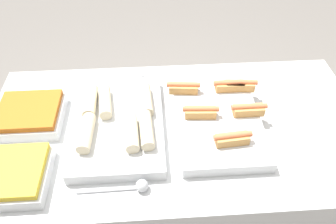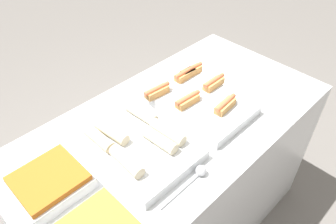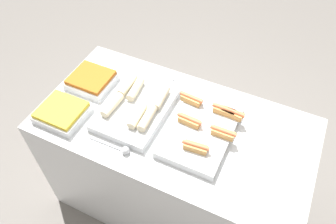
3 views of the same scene
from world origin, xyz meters
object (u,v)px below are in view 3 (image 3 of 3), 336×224
(tray_side_back, at_px, (92,80))
(serving_spoon_far, at_px, (169,80))
(serving_spoon_near, at_px, (122,149))
(tray_side_front, at_px, (62,113))
(tray_hotdogs, at_px, (202,129))
(tray_wraps, at_px, (137,106))

(tray_side_back, xyz_separation_m, serving_spoon_far, (0.43, 0.23, -0.02))
(tray_side_back, distance_m, serving_spoon_near, 0.56)
(serving_spoon_far, bearing_deg, tray_side_front, -129.22)
(tray_hotdogs, height_order, tray_side_front, tray_hotdogs)
(tray_wraps, xyz_separation_m, serving_spoon_far, (0.06, 0.29, -0.02))
(tray_wraps, xyz_separation_m, tray_side_back, (-0.36, 0.07, 0.00))
(tray_hotdogs, xyz_separation_m, tray_side_front, (-0.77, -0.24, 0.00))
(tray_hotdogs, height_order, tray_wraps, same)
(tray_side_front, bearing_deg, tray_side_back, 90.00)
(tray_side_front, bearing_deg, serving_spoon_far, 50.78)
(tray_side_back, distance_m, serving_spoon_far, 0.48)
(tray_hotdogs, relative_size, serving_spoon_far, 2.19)
(tray_hotdogs, xyz_separation_m, tray_wraps, (-0.40, -0.01, 0.00))
(tray_wraps, relative_size, serving_spoon_near, 2.11)
(tray_wraps, distance_m, serving_spoon_far, 0.30)
(tray_side_front, distance_m, tray_side_back, 0.30)
(tray_hotdogs, bearing_deg, tray_side_front, -162.68)
(tray_side_front, relative_size, serving_spoon_near, 1.05)
(tray_side_front, xyz_separation_m, serving_spoon_far, (0.43, 0.52, -0.02))
(tray_side_front, relative_size, tray_side_back, 1.00)
(tray_side_front, height_order, serving_spoon_near, tray_side_front)
(tray_side_front, xyz_separation_m, tray_side_back, (0.00, 0.30, 0.00))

